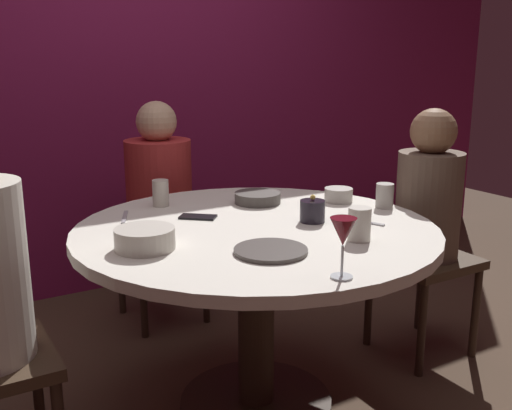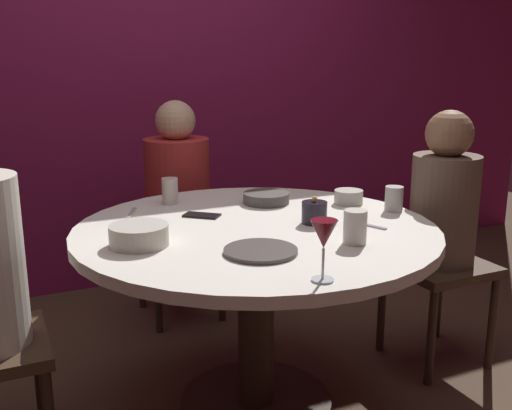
{
  "view_description": "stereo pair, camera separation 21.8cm",
  "coord_description": "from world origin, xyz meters",
  "px_view_note": "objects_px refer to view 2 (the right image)",
  "views": [
    {
      "loc": [
        -1.08,
        -1.82,
        1.35
      ],
      "look_at": [
        0.0,
        0.0,
        0.82
      ],
      "focal_mm": 41.78,
      "sensor_mm": 36.0,
      "label": 1
    },
    {
      "loc": [
        -0.89,
        -1.92,
        1.35
      ],
      "look_at": [
        0.0,
        0.0,
        0.82
      ],
      "focal_mm": 41.78,
      "sensor_mm": 36.0,
      "label": 2
    }
  ],
  "objects_px": {
    "cell_phone": "(202,215)",
    "dinner_plate": "(261,251)",
    "bowl_salad_center": "(349,197)",
    "bowl_small_white": "(139,235)",
    "cup_near_candle": "(394,199)",
    "candle_holder": "(314,212)",
    "seated_diner_back": "(177,185)",
    "dining_table": "(256,265)",
    "wine_glass": "(324,237)",
    "seated_diner_right": "(443,210)",
    "bowl_serving_large": "(266,198)",
    "cup_by_left_diner": "(355,227)",
    "cup_by_right_diner": "(170,191)"
  },
  "relations": [
    {
      "from": "seated_diner_right",
      "to": "cup_by_left_diner",
      "type": "distance_m",
      "value": 0.77
    },
    {
      "from": "candle_holder",
      "to": "bowl_salad_center",
      "type": "distance_m",
      "value": 0.35
    },
    {
      "from": "seated_diner_back",
      "to": "seated_diner_right",
      "type": "distance_m",
      "value": 1.31
    },
    {
      "from": "dining_table",
      "to": "dinner_plate",
      "type": "distance_m",
      "value": 0.35
    },
    {
      "from": "dining_table",
      "to": "cup_by_left_diner",
      "type": "distance_m",
      "value": 0.45
    },
    {
      "from": "cup_near_candle",
      "to": "dinner_plate",
      "type": "bearing_deg",
      "value": -160.29
    },
    {
      "from": "dining_table",
      "to": "seated_diner_right",
      "type": "bearing_deg",
      "value": 0.0
    },
    {
      "from": "cell_phone",
      "to": "cup_near_candle",
      "type": "relative_size",
      "value": 1.38
    },
    {
      "from": "seated_diner_back",
      "to": "bowl_salad_center",
      "type": "bearing_deg",
      "value": 31.69
    },
    {
      "from": "seated_diner_back",
      "to": "cup_near_candle",
      "type": "relative_size",
      "value": 11.23
    },
    {
      "from": "bowl_small_white",
      "to": "seated_diner_right",
      "type": "bearing_deg",
      "value": 2.09
    },
    {
      "from": "cup_by_right_diner",
      "to": "cup_by_left_diner",
      "type": "bearing_deg",
      "value": -63.7
    },
    {
      "from": "bowl_small_white",
      "to": "bowl_salad_center",
      "type": "bearing_deg",
      "value": 11.67
    },
    {
      "from": "seated_diner_right",
      "to": "bowl_small_white",
      "type": "relative_size",
      "value": 5.77
    },
    {
      "from": "cell_phone",
      "to": "dinner_plate",
      "type": "bearing_deg",
      "value": -136.86
    },
    {
      "from": "candle_holder",
      "to": "cup_by_right_diner",
      "type": "relative_size",
      "value": 0.95
    },
    {
      "from": "seated_diner_back",
      "to": "candle_holder",
      "type": "height_order",
      "value": "seated_diner_back"
    },
    {
      "from": "bowl_salad_center",
      "to": "cup_by_right_diner",
      "type": "bearing_deg",
      "value": 155.07
    },
    {
      "from": "wine_glass",
      "to": "cup_near_candle",
      "type": "height_order",
      "value": "wine_glass"
    },
    {
      "from": "seated_diner_back",
      "to": "wine_glass",
      "type": "height_order",
      "value": "seated_diner_back"
    },
    {
      "from": "cell_phone",
      "to": "seated_diner_back",
      "type": "bearing_deg",
      "value": 30.89
    },
    {
      "from": "bowl_serving_large",
      "to": "cup_by_right_diner",
      "type": "height_order",
      "value": "cup_by_right_diner"
    },
    {
      "from": "bowl_serving_large",
      "to": "cell_phone",
      "type": "bearing_deg",
      "value": -164.29
    },
    {
      "from": "candle_holder",
      "to": "bowl_serving_large",
      "type": "xyz_separation_m",
      "value": [
        -0.02,
        0.36,
        -0.02
      ]
    },
    {
      "from": "bowl_salad_center",
      "to": "cup_by_left_diner",
      "type": "bearing_deg",
      "value": -121.35
    },
    {
      "from": "seated_diner_back",
      "to": "cup_by_left_diner",
      "type": "height_order",
      "value": "seated_diner_back"
    },
    {
      "from": "seated_diner_right",
      "to": "cup_near_candle",
      "type": "distance_m",
      "value": 0.31
    },
    {
      "from": "seated_diner_back",
      "to": "bowl_small_white",
      "type": "bearing_deg",
      "value": -23.98
    },
    {
      "from": "dining_table",
      "to": "bowl_small_white",
      "type": "relative_size",
      "value": 6.83
    },
    {
      "from": "dining_table",
      "to": "wine_glass",
      "type": "xyz_separation_m",
      "value": [
        -0.07,
        -0.58,
        0.28
      ]
    },
    {
      "from": "dinner_plate",
      "to": "bowl_serving_large",
      "type": "bearing_deg",
      "value": 62.69
    },
    {
      "from": "wine_glass",
      "to": "dinner_plate",
      "type": "xyz_separation_m",
      "value": [
        -0.05,
        0.29,
        -0.12
      ]
    },
    {
      "from": "seated_diner_back",
      "to": "seated_diner_right",
      "type": "xyz_separation_m",
      "value": [
        0.9,
        -0.96,
        -0.0
      ]
    },
    {
      "from": "bowl_salad_center",
      "to": "bowl_small_white",
      "type": "bearing_deg",
      "value": -168.33
    },
    {
      "from": "seated_diner_right",
      "to": "cup_by_right_diner",
      "type": "bearing_deg",
      "value": -23.38
    },
    {
      "from": "bowl_salad_center",
      "to": "dining_table",
      "type": "bearing_deg",
      "value": -163.65
    },
    {
      "from": "dining_table",
      "to": "cup_by_right_diner",
      "type": "bearing_deg",
      "value": 111.72
    },
    {
      "from": "seated_diner_right",
      "to": "dinner_plate",
      "type": "xyz_separation_m",
      "value": [
        -1.01,
        -0.29,
        0.04
      ]
    },
    {
      "from": "cup_by_left_diner",
      "to": "dining_table",
      "type": "bearing_deg",
      "value": 122.15
    },
    {
      "from": "bowl_small_white",
      "to": "cup_near_candle",
      "type": "bearing_deg",
      "value": 0.83
    },
    {
      "from": "bowl_salad_center",
      "to": "cup_by_right_diner",
      "type": "distance_m",
      "value": 0.76
    },
    {
      "from": "cell_phone",
      "to": "cup_by_right_diner",
      "type": "distance_m",
      "value": 0.26
    },
    {
      "from": "bowl_serving_large",
      "to": "cup_near_candle",
      "type": "relative_size",
      "value": 1.94
    },
    {
      "from": "cell_phone",
      "to": "bowl_serving_large",
      "type": "xyz_separation_m",
      "value": [
        0.33,
        0.09,
        0.02
      ]
    },
    {
      "from": "seated_diner_back",
      "to": "dinner_plate",
      "type": "relative_size",
      "value": 4.8
    },
    {
      "from": "seated_diner_back",
      "to": "cup_near_candle",
      "type": "xyz_separation_m",
      "value": [
        0.6,
        -0.99,
        0.08
      ]
    },
    {
      "from": "dinner_plate",
      "to": "cup_by_right_diner",
      "type": "xyz_separation_m",
      "value": [
        -0.07,
        0.76,
        0.05
      ]
    },
    {
      "from": "candle_holder",
      "to": "bowl_salad_center",
      "type": "height_order",
      "value": "candle_holder"
    },
    {
      "from": "cell_phone",
      "to": "cup_by_left_diner",
      "type": "height_order",
      "value": "cup_by_left_diner"
    },
    {
      "from": "wine_glass",
      "to": "cup_near_candle",
      "type": "distance_m",
      "value": 0.86
    }
  ]
}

